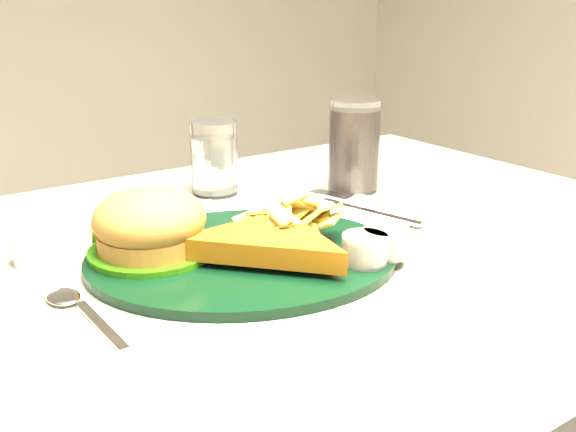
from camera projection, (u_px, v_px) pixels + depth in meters
name	position (u px, v px, depth m)	size (l,w,h in m)	color
dinner_plate	(243.00, 228.00, 0.72)	(0.35, 0.29, 0.08)	black
water_glass	(214.00, 158.00, 0.96)	(0.07, 0.07, 0.11)	silver
cola_glass	(354.00, 146.00, 0.97)	(0.08, 0.08, 0.14)	black
fork_napkin	(371.00, 211.00, 0.88)	(0.14, 0.18, 0.01)	white
spoon	(101.00, 322.00, 0.58)	(0.04, 0.15, 0.01)	silver
ramekin	(33.00, 251.00, 0.72)	(0.04, 0.04, 0.03)	silver
wrapped_straw	(165.00, 224.00, 0.84)	(0.21, 0.07, 0.01)	silver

